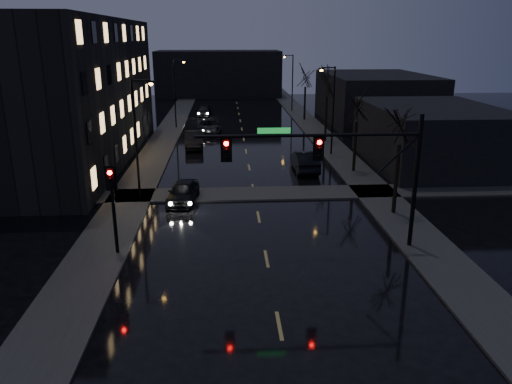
{
  "coord_description": "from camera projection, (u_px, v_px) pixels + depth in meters",
  "views": [
    {
      "loc": [
        -1.91,
        -14.58,
        10.62
      ],
      "look_at": [
        -0.47,
        8.93,
        3.2
      ],
      "focal_mm": 35.0,
      "sensor_mm": 36.0,
      "label": 1
    }
  ],
  "objects": [
    {
      "name": "oncoming_car_b",
      "position": [
        194.0,
        140.0,
        48.95
      ],
      "size": [
        2.06,
        5.03,
        1.62
      ],
      "primitive_type": "imported",
      "rotation": [
        0.0,
        0.0,
        0.07
      ],
      "color": "black",
      "rests_on": "ground"
    },
    {
      "name": "streetlight_l_near",
      "position": [
        138.0,
        129.0,
        32.44
      ],
      "size": [
        1.53,
        0.28,
        8.0
      ],
      "color": "black",
      "rests_on": "ground"
    },
    {
      "name": "signal_pole_left",
      "position": [
        113.0,
        198.0,
        24.4
      ],
      "size": [
        0.35,
        0.41,
        4.53
      ],
      "color": "black",
      "rests_on": "ground"
    },
    {
      "name": "oncoming_car_d",
      "position": [
        204.0,
        111.0,
        68.6
      ],
      "size": [
        2.09,
        4.56,
        1.29
      ],
      "primitive_type": "imported",
      "rotation": [
        0.0,
        0.0,
        -0.07
      ],
      "color": "black",
      "rests_on": "ground"
    },
    {
      "name": "commercial_right_far",
      "position": [
        375.0,
        98.0,
        62.97
      ],
      "size": [
        12.0,
        18.0,
        6.0
      ],
      "primitive_type": "cube",
      "color": "black",
      "rests_on": "ground"
    },
    {
      "name": "streetlight_l_far",
      "position": [
        176.0,
        88.0,
        58.14
      ],
      "size": [
        1.53,
        0.28,
        8.0
      ],
      "color": "black",
      "rests_on": "ground"
    },
    {
      "name": "streetlight_r_far",
      "position": [
        291.0,
        78.0,
        71.4
      ],
      "size": [
        1.53,
        0.28,
        8.0
      ],
      "color": "black",
      "rests_on": "ground"
    },
    {
      "name": "signal_mast",
      "position": [
        343.0,
        158.0,
        24.51
      ],
      "size": [
        11.11,
        0.41,
        7.0
      ],
      "color": "black",
      "rests_on": "ground"
    },
    {
      "name": "oncoming_car_a",
      "position": [
        183.0,
        192.0,
        32.94
      ],
      "size": [
        2.23,
        4.46,
        1.46
      ],
      "primitive_type": "imported",
      "rotation": [
        0.0,
        0.0,
        -0.12
      ],
      "color": "black",
      "rests_on": "ground"
    },
    {
      "name": "ground",
      "position": [
        285.0,
        358.0,
        17.18
      ],
      "size": [
        160.0,
        160.0,
        0.0
      ],
      "primitive_type": "plane",
      "color": "black",
      "rests_on": "ground"
    },
    {
      "name": "far_block",
      "position": [
        219.0,
        74.0,
        90.06
      ],
      "size": [
        22.0,
        10.0,
        8.0
      ],
      "primitive_type": "cube",
      "color": "black",
      "rests_on": "ground"
    },
    {
      "name": "sidewalk_left",
      "position": [
        160.0,
        145.0,
        49.98
      ],
      "size": [
        3.0,
        140.0,
        0.12
      ],
      "primitive_type": "cube",
      "color": "#2D2D2B",
      "rests_on": "ground"
    },
    {
      "name": "apartment_block",
      "position": [
        56.0,
        91.0,
        42.97
      ],
      "size": [
        12.0,
        30.0,
        12.0
      ],
      "primitive_type": "cube",
      "color": "black",
      "rests_on": "ground"
    },
    {
      "name": "oncoming_car_c",
      "position": [
        209.0,
        126.0,
        56.47
      ],
      "size": [
        2.87,
        5.55,
        1.5
      ],
      "primitive_type": "imported",
      "rotation": [
        0.0,
        0.0,
        0.07
      ],
      "color": "black",
      "rests_on": "ground"
    },
    {
      "name": "streetlight_r_mid",
      "position": [
        331.0,
        103.0,
        44.75
      ],
      "size": [
        1.53,
        0.28,
        8.0
      ],
      "color": "black",
      "rests_on": "ground"
    },
    {
      "name": "tree_mid_b",
      "position": [
        328.0,
        77.0,
        49.96
      ],
      "size": [
        3.74,
        3.74,
        8.59
      ],
      "color": "black",
      "rests_on": "ground"
    },
    {
      "name": "sidewalk_right",
      "position": [
        328.0,
        143.0,
        50.98
      ],
      "size": [
        3.0,
        140.0,
        0.12
      ],
      "primitive_type": "cube",
      "color": "#2D2D2B",
      "rests_on": "ground"
    },
    {
      "name": "tree_mid_a",
      "position": [
        358.0,
        100.0,
        38.77
      ],
      "size": [
        3.3,
        3.3,
        7.58
      ],
      "color": "black",
      "rests_on": "ground"
    },
    {
      "name": "tree_far",
      "position": [
        306.0,
        73.0,
        63.45
      ],
      "size": [
        3.43,
        3.43,
        7.88
      ],
      "color": "black",
      "rests_on": "ground"
    },
    {
      "name": "sidewalk_cross",
      "position": [
        254.0,
        194.0,
        34.77
      ],
      "size": [
        40.0,
        3.0,
        0.12
      ],
      "primitive_type": "cube",
      "color": "#2D2D2B",
      "rests_on": "ground"
    },
    {
      "name": "tree_near",
      "position": [
        402.0,
        114.0,
        29.13
      ],
      "size": [
        3.52,
        3.52,
        8.08
      ],
      "color": "black",
      "rests_on": "ground"
    },
    {
      "name": "lead_car",
      "position": [
        305.0,
        161.0,
        40.63
      ],
      "size": [
        1.82,
        5.08,
        1.67
      ],
      "primitive_type": "imported",
      "rotation": [
        0.0,
        0.0,
        3.15
      ],
      "color": "black",
      "rests_on": "ground"
    },
    {
      "name": "commercial_right_near",
      "position": [
        432.0,
        136.0,
        42.09
      ],
      "size": [
        10.0,
        14.0,
        5.0
      ],
      "primitive_type": "cube",
      "color": "black",
      "rests_on": "ground"
    }
  ]
}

